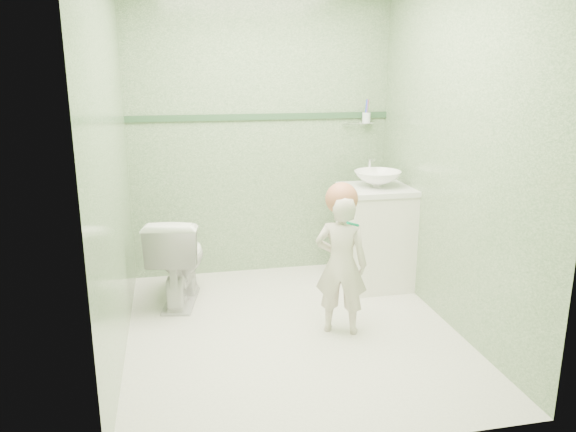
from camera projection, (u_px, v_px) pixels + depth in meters
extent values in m
plane|color=beige|center=(292.00, 331.00, 3.85)|extent=(2.50, 2.50, 0.00)
cube|color=#6A8E64|center=(261.00, 135.00, 4.72)|extent=(2.20, 0.04, 2.40)
cube|color=#6A8E64|center=(356.00, 204.00, 2.35)|extent=(2.20, 0.04, 2.40)
cube|color=#6A8E64|center=(111.00, 164.00, 3.32)|extent=(0.04, 2.50, 2.40)
cube|color=#6A8E64|center=(453.00, 152.00, 3.75)|extent=(0.04, 2.50, 2.40)
cube|color=#2F5334|center=(261.00, 117.00, 4.67)|extent=(2.20, 0.02, 0.05)
cube|color=white|center=(375.00, 238.00, 4.57)|extent=(0.52, 0.50, 0.80)
cube|color=white|center=(377.00, 189.00, 4.46)|extent=(0.54, 0.52, 0.04)
imported|color=white|center=(378.00, 179.00, 4.44)|extent=(0.37, 0.37, 0.13)
cylinder|color=silver|center=(369.00, 168.00, 4.62)|extent=(0.03, 0.03, 0.18)
cylinder|color=silver|center=(372.00, 159.00, 4.55)|extent=(0.02, 0.12, 0.02)
cylinder|color=silver|center=(359.00, 124.00, 4.81)|extent=(0.26, 0.02, 0.02)
cylinder|color=silver|center=(366.00, 118.00, 4.79)|extent=(0.07, 0.07, 0.09)
cylinder|color=#8554B2|center=(367.00, 110.00, 4.76)|extent=(0.01, 0.01, 0.17)
cylinder|color=blue|center=(366.00, 110.00, 4.76)|extent=(0.01, 0.01, 0.17)
cylinder|color=red|center=(367.00, 109.00, 4.79)|extent=(0.01, 0.01, 0.17)
imported|color=white|center=(178.00, 259.00, 4.25)|extent=(0.51, 0.74, 0.69)
imported|color=beige|center=(341.00, 265.00, 3.73)|extent=(0.41, 0.35, 0.96)
sphere|color=#AF6747|center=(342.00, 199.00, 3.64)|extent=(0.21, 0.21, 0.21)
cylinder|color=#038355|center=(353.00, 224.00, 3.51)|extent=(0.11, 0.11, 0.06)
cube|color=white|center=(344.00, 215.00, 3.56)|extent=(0.03, 0.03, 0.02)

